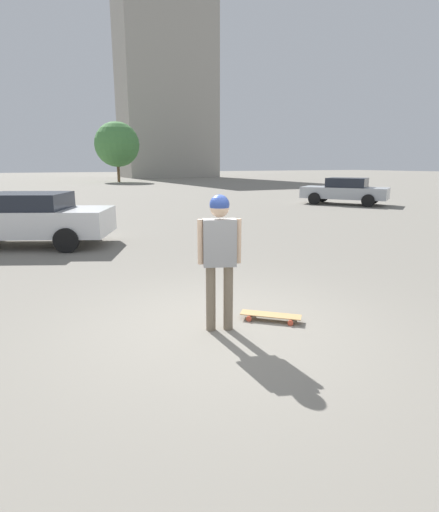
{
  "coord_description": "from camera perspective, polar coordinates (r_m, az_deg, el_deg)",
  "views": [
    {
      "loc": [
        4.47,
        -2.18,
        2.16
      ],
      "look_at": [
        0.0,
        0.0,
        1.01
      ],
      "focal_mm": 28.0,
      "sensor_mm": 36.0,
      "label": 1
    }
  ],
  "objects": [
    {
      "name": "person",
      "position": [
        5.08,
        -0.0,
        1.23
      ],
      "size": [
        0.33,
        0.53,
        1.79
      ],
      "rotation": [
        0.0,
        0.0,
        1.23
      ],
      "color": "#7A6B56",
      "rests_on": "ground_plane"
    },
    {
      "name": "car_parked_near",
      "position": [
        11.9,
        -25.99,
        4.86
      ],
      "size": [
        3.5,
        4.81,
        1.41
      ],
      "rotation": [
        0.0,
        0.0,
        -1.99
      ],
      "color": "silver",
      "rests_on": "ground_plane"
    },
    {
      "name": "car_parked_far",
      "position": [
        23.01,
        17.48,
        8.9
      ],
      "size": [
        4.69,
        4.1,
        1.42
      ],
      "rotation": [
        0.0,
        0.0,
        -2.51
      ],
      "color": "#ADB2B7",
      "rests_on": "ground_plane"
    },
    {
      "name": "tree_distant",
      "position": [
        51.36,
        -14.44,
        15.18
      ],
      "size": [
        5.32,
        5.32,
        7.12
      ],
      "color": "brown",
      "rests_on": "ground_plane"
    },
    {
      "name": "ground_plane",
      "position": [
        5.42,
        -0.0,
        -10.43
      ],
      "size": [
        220.0,
        220.0,
        0.0
      ],
      "primitive_type": "plane",
      "color": "gray"
    },
    {
      "name": "skateboard",
      "position": [
        5.73,
        7.32,
        -8.44
      ],
      "size": [
        0.71,
        0.77,
        0.09
      ],
      "rotation": [
        0.0,
        0.0,
        -2.29
      ],
      "color": "tan",
      "rests_on": "ground_plane"
    },
    {
      "name": "building_block_distant",
      "position": [
        70.32,
        -7.58,
        23.06
      ],
      "size": [
        8.84,
        14.85,
        29.12
      ],
      "color": "#9E998E",
      "rests_on": "ground_plane"
    }
  ]
}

